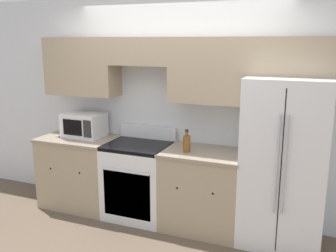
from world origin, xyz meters
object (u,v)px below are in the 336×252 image
at_px(refrigerator, 284,162).
at_px(microwave, 84,125).
at_px(bottle, 187,143).
at_px(oven_range, 139,180).

bearing_deg(refrigerator, microwave, 179.42).
distance_m(microwave, bottle, 1.43).
xyz_separation_m(oven_range, bottle, (0.63, -0.08, 0.54)).
height_order(oven_range, bottle, bottle).
height_order(refrigerator, microwave, refrigerator).
bearing_deg(microwave, oven_range, -5.84).
distance_m(oven_range, microwave, 0.99).
xyz_separation_m(oven_range, refrigerator, (1.64, 0.06, 0.41)).
bearing_deg(refrigerator, bottle, -172.40).
height_order(oven_range, microwave, microwave).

